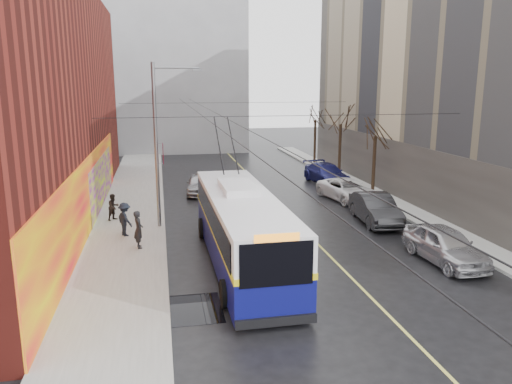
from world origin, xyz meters
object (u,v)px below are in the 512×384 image
at_px(tree_near, 376,125).
at_px(parked_car_b, 375,209).
at_px(tree_far, 316,112).
at_px(trolleybus, 242,227).
at_px(streetlight_pole, 159,142).
at_px(parked_car_c, 347,190).
at_px(pedestrian_a, 138,229).
at_px(parked_car_d, 327,174).
at_px(pedestrian_b, 114,207).
at_px(pedestrian_c, 125,219).
at_px(tree_mid, 341,115).
at_px(parked_car_a, 445,245).
at_px(following_car, 199,184).

xyz_separation_m(tree_near, parked_car_b, (-3.04, -7.20, -4.14)).
height_order(tree_far, trolleybus, tree_far).
relative_size(streetlight_pole, parked_car_c, 1.71).
bearing_deg(tree_near, trolleybus, -133.41).
bearing_deg(pedestrian_a, parked_car_d, -57.16).
bearing_deg(parked_car_d, pedestrian_b, -157.89).
bearing_deg(pedestrian_b, trolleybus, -98.11).
xyz_separation_m(parked_car_b, pedestrian_c, (-14.00, -0.28, 0.19)).
xyz_separation_m(tree_mid, pedestrian_b, (-17.87, -11.26, -4.33)).
distance_m(parked_car_b, pedestrian_c, 14.01).
xyz_separation_m(parked_car_a, pedestrian_b, (-15.16, 9.65, 0.10)).
relative_size(parked_car_d, following_car, 1.26).
xyz_separation_m(tree_near, following_car, (-12.40, 2.43, -4.24)).
height_order(streetlight_pole, parked_car_b, streetlight_pole).
bearing_deg(parked_car_b, parked_car_d, 90.07).
relative_size(following_car, pedestrian_a, 2.36).
height_order(trolleybus, parked_car_b, trolleybus).
distance_m(following_car, pedestrian_c, 10.95).
bearing_deg(streetlight_pole, pedestrian_a, -107.42).
height_order(tree_mid, following_car, tree_mid).
xyz_separation_m(tree_far, pedestrian_a, (-16.28, -23.63, -4.08)).
xyz_separation_m(tree_far, parked_car_a, (-2.71, -27.91, -4.32)).
xyz_separation_m(tree_far, pedestrian_b, (-17.87, -18.26, -4.22)).
xyz_separation_m(streetlight_pole, parked_car_d, (13.09, 10.33, -4.05)).
xyz_separation_m(trolleybus, following_car, (-0.71, 14.79, -0.97)).
distance_m(tree_near, pedestrian_a, 19.31).
xyz_separation_m(following_car, pedestrian_a, (-3.87, -12.05, 0.33)).
relative_size(parked_car_c, pedestrian_b, 3.41).
relative_size(tree_far, pedestrian_b, 4.27).
relative_size(trolleybus, parked_car_d, 2.38).
height_order(tree_near, parked_car_b, tree_near).
height_order(parked_car_a, pedestrian_c, pedestrian_c).
distance_m(tree_near, parked_car_c, 5.19).
bearing_deg(parked_car_a, parked_car_b, 90.11).
xyz_separation_m(pedestrian_a, pedestrian_b, (-1.60, 5.37, -0.15)).
distance_m(streetlight_pole, tree_mid, 19.96).
xyz_separation_m(tree_mid, parked_car_b, (-3.04, -14.20, -4.42)).
bearing_deg(tree_far, trolleybus, -113.92).
bearing_deg(tree_mid, trolleybus, -121.13).
relative_size(streetlight_pole, tree_far, 1.37).
bearing_deg(parked_car_a, streetlight_pole, 144.85).
distance_m(streetlight_pole, parked_car_a, 15.27).
xyz_separation_m(tree_near, tree_mid, (0.00, 7.00, 0.28)).
height_order(tree_far, parked_car_c, tree_far).
xyz_separation_m(parked_car_c, following_car, (-9.85, 3.96, 0.01)).
relative_size(tree_far, parked_car_c, 1.25).
bearing_deg(tree_far, tree_mid, -90.00).
relative_size(parked_car_a, pedestrian_b, 3.13).
distance_m(trolleybus, parked_car_b, 10.11).
xyz_separation_m(tree_mid, following_car, (-12.40, -4.57, -4.52)).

